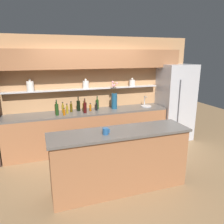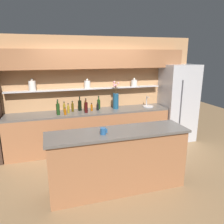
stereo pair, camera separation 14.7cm
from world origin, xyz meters
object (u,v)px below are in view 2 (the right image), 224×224
object	(u,v)px
bottle_oil_0	(85,107)
coffee_mug	(103,131)
bottle_sauce_3	(65,112)
bottle_spirit_8	(58,109)
sink_fixture	(148,106)
bottle_wine_5	(99,104)
bottle_wine_4	(58,109)
bottle_sauce_10	(98,107)
bottle_wine_9	(86,107)
bottle_wine_6	(80,105)
refrigerator	(178,103)
bottle_oil_1	(64,108)
bottle_oil_11	(73,107)
flower_vase	(116,100)
bottle_oil_2	(68,109)
bottle_sauce_7	(92,107)

from	to	relation	value
bottle_oil_0	coffee_mug	size ratio (longest dim) A/B	2.14
bottle_sauce_3	bottle_spirit_8	world-z (taller)	bottle_spirit_8
sink_fixture	bottle_wine_5	world-z (taller)	bottle_wine_5
bottle_spirit_8	coffee_mug	size ratio (longest dim) A/B	2.47
bottle_sauce_3	coffee_mug	bearing A→B (deg)	-75.72
bottle_sauce_3	bottle_wine_4	bearing A→B (deg)	161.54
bottle_sauce_10	bottle_wine_9	bearing A→B (deg)	-155.61
bottle_wine_6	bottle_spirit_8	world-z (taller)	bottle_wine_6
refrigerator	bottle_wine_9	world-z (taller)	refrigerator
bottle_wine_4	bottle_wine_5	size ratio (longest dim) A/B	1.06
bottle_spirit_8	bottle_wine_9	distance (m)	0.62
coffee_mug	bottle_oil_1	bearing A→B (deg)	102.54
bottle_wine_6	bottle_oil_11	bearing A→B (deg)	-163.88
bottle_sauce_10	coffee_mug	distance (m)	1.87
flower_vase	bottle_sauce_10	world-z (taller)	flower_vase
refrigerator	bottle_spirit_8	bearing A→B (deg)	179.54
refrigerator	bottle_oil_0	xyz separation A→B (m)	(-2.39, 0.12, 0.04)
bottle_wine_5	sink_fixture	bearing A→B (deg)	-6.10
bottle_oil_2	bottle_wine_4	distance (m)	0.24
flower_vase	refrigerator	bearing A→B (deg)	-2.92
bottle_wine_9	coffee_mug	distance (m)	1.70
flower_vase	bottle_oil_11	distance (m)	1.03
bottle_oil_1	bottle_sauce_3	size ratio (longest dim) A/B	1.50
bottle_oil_0	bottle_sauce_10	distance (m)	0.29
bottle_oil_11	bottle_sauce_7	bearing A→B (deg)	-6.59
bottle_sauce_7	bottle_sauce_3	bearing A→B (deg)	-163.61
bottle_oil_2	bottle_sauce_7	world-z (taller)	bottle_oil_2
bottle_sauce_7	coffee_mug	xyz separation A→B (m)	(-0.20, -1.83, 0.07)
flower_vase	sink_fixture	bearing A→B (deg)	-2.41
bottle_wine_4	bottle_wine_6	bearing A→B (deg)	24.90
bottle_sauce_7	flower_vase	bearing A→B (deg)	2.24
bottle_oil_0	bottle_wine_9	bearing A→B (deg)	-94.27
sink_fixture	bottle_sauce_10	xyz separation A→B (m)	(-1.29, 0.01, 0.05)
flower_vase	bottle_wine_9	world-z (taller)	flower_vase
bottle_spirit_8	bottle_wine_5	bearing A→B (deg)	9.23
bottle_oil_1	bottle_sauce_7	xyz separation A→B (m)	(0.62, -0.05, -0.02)
bottle_wine_4	bottle_oil_11	xyz separation A→B (m)	(0.33, 0.18, -0.03)
bottle_spirit_8	refrigerator	bearing A→B (deg)	-0.46
bottle_oil_1	bottle_wine_5	distance (m)	0.82
refrigerator	bottle_sauce_3	size ratio (longest dim) A/B	12.12
bottle_wine_4	coffee_mug	bearing A→B (deg)	-71.64
bottle_oil_2	coffee_mug	xyz separation A→B (m)	(0.34, -1.78, 0.06)
bottle_oil_2	coffee_mug	size ratio (longest dim) A/B	1.98
bottle_wine_5	bottle_spirit_8	distance (m)	0.98
refrigerator	bottle_wine_5	xyz separation A→B (m)	(-2.05, 0.18, 0.07)
bottle_wine_4	bottle_wine_6	world-z (taller)	bottle_wine_4
bottle_oil_2	bottle_wine_6	xyz separation A→B (m)	(0.28, 0.16, 0.04)
refrigerator	bottle_oil_1	xyz separation A→B (m)	(-2.87, 0.11, 0.04)
bottle_oil_0	bottle_sauce_3	distance (m)	0.54
bottle_wine_5	bottle_wine_9	size ratio (longest dim) A/B	0.97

